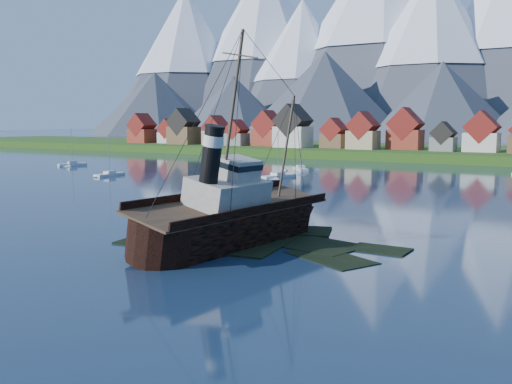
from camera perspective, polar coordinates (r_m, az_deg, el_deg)
The scene contains 10 objects.
ground at distance 63.82m, azimuth -2.08°, elevation -5.09°, with size 1400.00×1400.00×0.00m, color #182B45.
shoal at distance 64.74m, azimuth 0.30°, elevation -5.22°, with size 31.71×21.24×1.14m.
shore_bank at distance 224.95m, azimuth 22.77°, elevation 3.15°, with size 600.00×80.00×3.20m, color #214A15.
seawall at distance 187.58m, azimuth 20.94°, elevation 2.55°, with size 600.00×2.50×2.00m, color #3F3D38.
town at distance 215.05m, azimuth 13.34°, elevation 5.75°, with size 250.96×16.69×17.30m.
tugboat_wreck at distance 63.92m, azimuth -1.87°, elevation -2.31°, with size 7.04×30.35×24.05m.
sailboat_a at distance 144.77m, azimuth -14.44°, elevation 1.66°, with size 2.26×8.66×10.54m.
sailboat_b at distance 180.62m, azimuth -17.89°, elevation 2.60°, with size 5.30×8.38×11.98m.
sailboat_c at distance 156.15m, azimuth 4.48°, elevation 2.26°, with size 7.72×8.40×11.79m.
sailboat_f at distance 135.54m, azimuth 2.20°, elevation 1.52°, with size 5.03×10.56×11.39m.
Camera 1 is at (34.67, -51.85, 13.53)m, focal length 40.00 mm.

